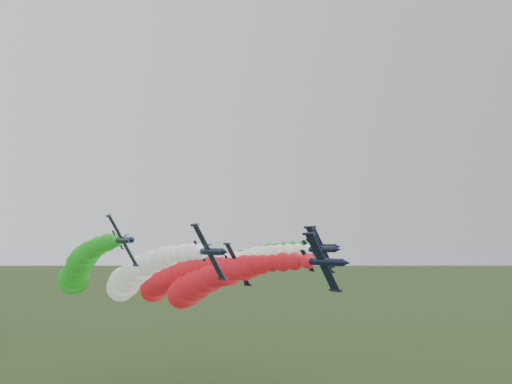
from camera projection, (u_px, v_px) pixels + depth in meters
jet_lead at (201, 284)px, 107.67m from camera, size 11.04×69.73×17.03m
jet_inner_left at (132, 277)px, 111.67m from camera, size 11.02×69.71×17.01m
jet_inner_right at (215, 273)px, 126.96m from camera, size 11.53×70.22×17.52m
jet_outer_left at (79, 268)px, 117.61m from camera, size 11.53×70.22×17.52m
jet_outer_right at (226, 269)px, 137.32m from camera, size 11.35×70.04×17.34m
jet_trail at (166, 281)px, 132.19m from camera, size 10.94×69.63×16.93m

